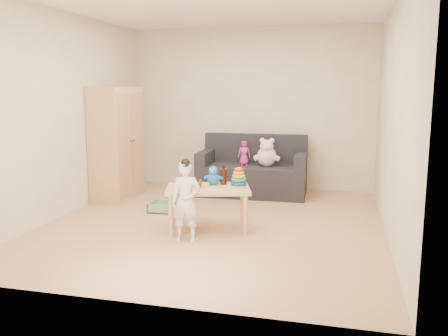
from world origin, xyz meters
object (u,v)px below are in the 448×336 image
(wardrobe, at_px, (117,143))
(sofa, at_px, (252,180))
(play_table, at_px, (208,208))
(toddler, at_px, (186,202))

(wardrobe, relative_size, sofa, 1.01)
(wardrobe, xyz_separation_m, play_table, (1.74, -1.20, -0.58))
(toddler, bearing_deg, wardrobe, 125.96)
(wardrobe, distance_m, toddler, 2.35)
(sofa, bearing_deg, play_table, -96.51)
(wardrobe, height_order, sofa, wardrobe)
(sofa, distance_m, play_table, 1.93)
(wardrobe, xyz_separation_m, sofa, (1.91, 0.72, -0.60))
(wardrobe, distance_m, play_table, 2.19)
(sofa, height_order, play_table, play_table)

